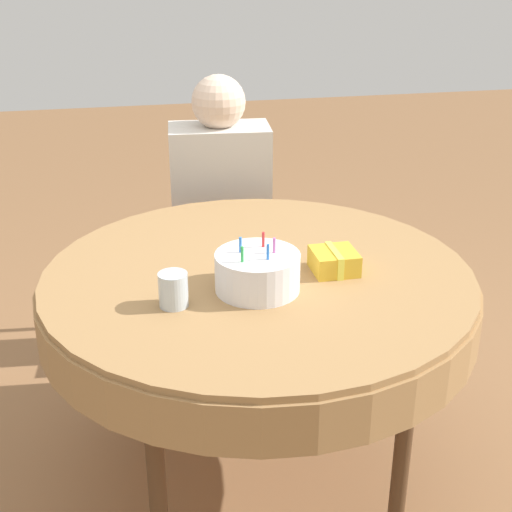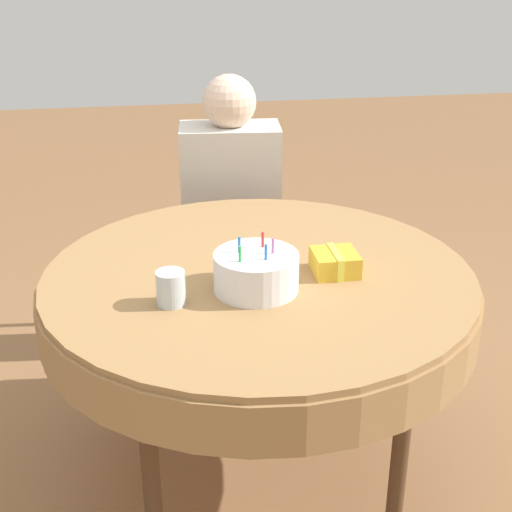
# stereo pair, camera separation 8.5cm
# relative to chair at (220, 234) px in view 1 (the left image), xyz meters

# --- Properties ---
(ground_plane) EXTENTS (12.00, 12.00, 0.00)m
(ground_plane) POSITION_rel_chair_xyz_m (-0.04, -0.98, -0.49)
(ground_plane) COLOR #8C603D
(dining_table) EXTENTS (1.30, 1.30, 0.78)m
(dining_table) POSITION_rel_chair_xyz_m (-0.04, -0.98, 0.19)
(dining_table) COLOR #9E7547
(dining_table) RESTS_ON ground_plane
(chair) EXTENTS (0.48, 0.48, 0.88)m
(chair) POSITION_rel_chair_xyz_m (0.00, 0.00, 0.00)
(chair) COLOR brown
(chair) RESTS_ON ground_plane
(person) EXTENTS (0.43, 0.36, 1.20)m
(person) POSITION_rel_chair_xyz_m (-0.01, -0.09, 0.24)
(person) COLOR beige
(person) RESTS_ON ground_plane
(birthday_cake) EXTENTS (0.24, 0.24, 0.15)m
(birthday_cake) POSITION_rel_chair_xyz_m (-0.07, -1.10, 0.34)
(birthday_cake) COLOR white
(birthday_cake) RESTS_ON dining_table
(drinking_glass) EXTENTS (0.08, 0.08, 0.10)m
(drinking_glass) POSITION_rel_chair_xyz_m (-0.31, -1.15, 0.33)
(drinking_glass) COLOR silver
(drinking_glass) RESTS_ON dining_table
(gift_box) EXTENTS (0.13, 0.14, 0.07)m
(gift_box) POSITION_rel_chair_xyz_m (0.18, -1.03, 0.31)
(gift_box) COLOR gold
(gift_box) RESTS_ON dining_table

